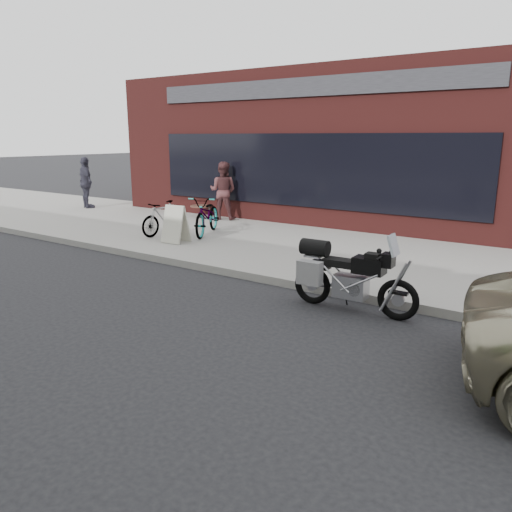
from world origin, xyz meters
TOP-DOWN VIEW (x-y plane):
  - ground at (0.00, 0.00)m, footprint 120.00×120.00m
  - near_sidewalk at (0.00, 7.00)m, footprint 44.00×6.00m
  - storefront at (-2.00, 13.98)m, footprint 14.00×10.07m
  - motorcycle at (1.87, 3.52)m, footprint 2.00×0.68m
  - bicycle_front at (-3.33, 6.46)m, footprint 1.39×2.00m
  - bicycle_rear at (-4.20, 5.76)m, footprint 0.47×1.46m
  - sandwich_sign at (-3.32, 5.27)m, footprint 0.58×0.54m
  - cafe_table at (-5.33, 8.51)m, footprint 0.64×0.64m
  - cafe_patron_left at (-4.50, 8.60)m, footprint 1.01×0.89m
  - cafe_patron_right at (-10.00, 7.83)m, footprint 1.13×0.76m

SIDE VIEW (x-z plane):
  - ground at x=0.00m, z-range 0.00..0.00m
  - near_sidewalk at x=0.00m, z-range 0.00..0.15m
  - cafe_table at x=-5.33m, z-range 0.30..0.67m
  - motorcycle at x=1.87m, z-range -0.09..1.18m
  - bicycle_rear at x=-4.20m, z-range 0.15..1.02m
  - sandwich_sign at x=-3.32m, z-range 0.15..1.04m
  - bicycle_front at x=-3.33m, z-range 0.15..1.15m
  - cafe_patron_left at x=-4.50m, z-range 0.15..1.89m
  - cafe_patron_right at x=-10.00m, z-range 0.15..1.93m
  - storefront at x=-2.00m, z-range 0.00..4.50m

